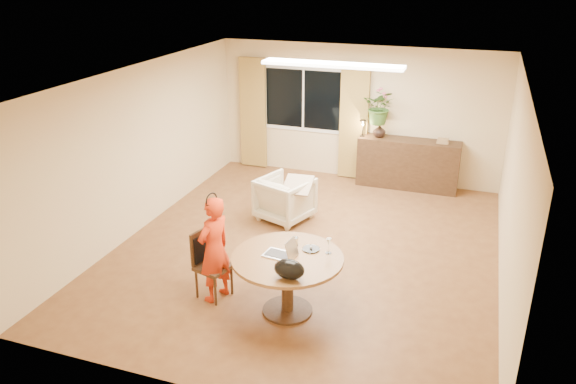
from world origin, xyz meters
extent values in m
plane|color=brown|center=(0.00, 0.00, 0.00)|extent=(6.50, 6.50, 0.00)
plane|color=white|center=(0.00, 0.00, 2.60)|extent=(6.50, 6.50, 0.00)
plane|color=beige|center=(0.00, 3.25, 1.30)|extent=(5.50, 0.00, 5.50)
plane|color=beige|center=(-2.75, 0.00, 1.30)|extent=(0.00, 6.50, 6.50)
plane|color=beige|center=(2.75, 0.00, 1.30)|extent=(0.00, 6.50, 6.50)
cube|color=white|center=(-1.10, 3.23, 1.50)|extent=(1.70, 0.02, 1.30)
cube|color=black|center=(-1.10, 3.22, 1.50)|extent=(1.55, 0.01, 1.15)
cube|color=white|center=(-1.10, 3.22, 1.50)|extent=(0.04, 0.01, 1.15)
cube|color=olive|center=(-2.15, 3.15, 1.15)|extent=(0.55, 0.08, 2.25)
cube|color=olive|center=(-0.05, 3.15, 1.15)|extent=(0.55, 0.08, 2.25)
cube|color=white|center=(0.00, 1.20, 2.57)|extent=(2.20, 0.35, 0.05)
cylinder|color=brown|center=(0.26, -1.65, 0.75)|extent=(1.35, 1.35, 0.04)
cylinder|color=black|center=(0.26, -1.65, 0.36)|extent=(0.15, 0.15, 0.73)
cylinder|color=black|center=(0.26, -1.65, 0.02)|extent=(0.62, 0.62, 0.03)
imported|color=red|center=(-0.70, -1.65, 0.70)|extent=(0.59, 0.48, 1.40)
imported|color=beige|center=(-0.66, 0.89, 0.37)|extent=(1.01, 1.03, 0.74)
cube|color=black|center=(1.06, 3.01, 0.47)|extent=(1.89, 0.46, 0.94)
imported|color=black|center=(0.48, 3.01, 1.07)|extent=(0.29, 0.29, 0.25)
imported|color=#266528|center=(0.47, 3.01, 1.52)|extent=(0.62, 0.54, 0.66)
camera|label=1|loc=(2.20, -7.21, 4.04)|focal=35.00mm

